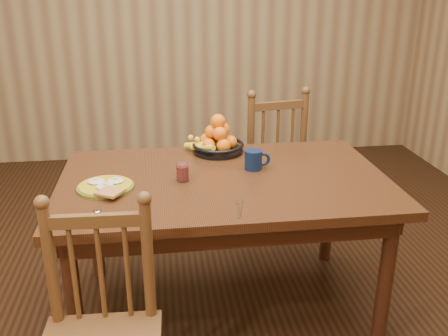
{
  "coord_description": "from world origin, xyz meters",
  "views": [
    {
      "loc": [
        -0.3,
        -2.25,
        1.67
      ],
      "look_at": [
        0.0,
        0.0,
        0.8
      ],
      "focal_mm": 40.0,
      "sensor_mm": 36.0,
      "label": 1
    }
  ],
  "objects": [
    {
      "name": "room",
      "position": [
        0.0,
        0.0,
        1.35
      ],
      "size": [
        4.52,
        5.02,
        2.72
      ],
      "color": "black",
      "rests_on": "ground"
    },
    {
      "name": "dining_table",
      "position": [
        0.0,
        0.0,
        0.67
      ],
      "size": [
        1.6,
        1.0,
        0.75
      ],
      "color": "black",
      "rests_on": "ground"
    },
    {
      "name": "chair_far",
      "position": [
        0.43,
        0.91,
        0.48
      ],
      "size": [
        0.52,
        0.5,
        0.99
      ],
      "rotation": [
        0.0,
        0.0,
        3.31
      ],
      "color": "#4B2F16",
      "rests_on": "ground"
    },
    {
      "name": "breakfast_plate",
      "position": [
        -0.56,
        -0.06,
        0.76
      ],
      "size": [
        0.26,
        0.31,
        0.04
      ],
      "color": "#59601E",
      "rests_on": "dining_table"
    },
    {
      "name": "fork",
      "position": [
        0.02,
        -0.35,
        0.75
      ],
      "size": [
        0.05,
        0.18,
        0.0
      ],
      "rotation": [
        0.0,
        0.0,
        -0.21
      ],
      "color": "silver",
      "rests_on": "dining_table"
    },
    {
      "name": "spoon",
      "position": [
        -0.57,
        -0.33,
        0.75
      ],
      "size": [
        0.05,
        0.16,
        0.01
      ],
      "rotation": [
        0.0,
        0.0,
        -0.26
      ],
      "color": "silver",
      "rests_on": "dining_table"
    },
    {
      "name": "coffee_mug",
      "position": [
        0.17,
        0.1,
        0.8
      ],
      "size": [
        0.13,
        0.09,
        0.1
      ],
      "color": "#091836",
      "rests_on": "dining_table"
    },
    {
      "name": "juice_glass",
      "position": [
        -0.2,
        -0.01,
        0.79
      ],
      "size": [
        0.06,
        0.06,
        0.09
      ],
      "color": "silver",
      "rests_on": "dining_table"
    },
    {
      "name": "fruit_bowl",
      "position": [
        0.01,
        0.38,
        0.81
      ],
      "size": [
        0.32,
        0.29,
        0.22
      ],
      "color": "black",
      "rests_on": "dining_table"
    }
  ]
}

